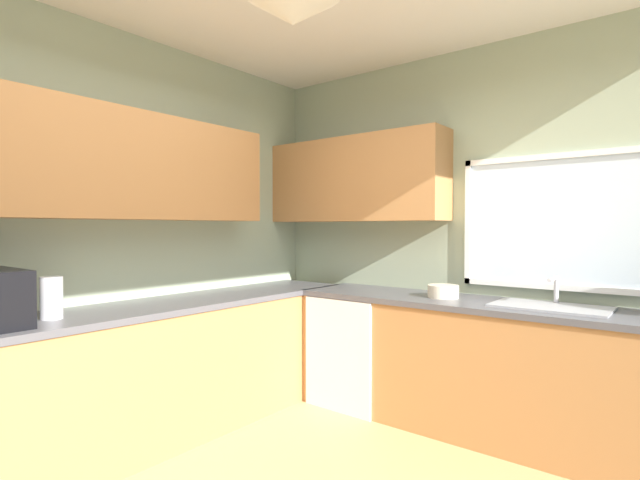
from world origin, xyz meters
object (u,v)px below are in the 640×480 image
kettle (52,298)px  bowl (443,291)px  dishwasher (358,348)px  sink_assembly (550,306)px

kettle → bowl: 2.49m
dishwasher → sink_assembly: size_ratio=1.27×
kettle → sink_assembly: size_ratio=0.34×
bowl → sink_assembly: bearing=0.5°
kettle → sink_assembly: bearing=45.5°
sink_assembly → bowl: sink_assembly is taller
kettle → sink_assembly: 2.93m
dishwasher → bowl: (0.71, 0.03, 0.52)m
sink_assembly → dishwasher: bearing=-178.5°
sink_assembly → bowl: bearing=-179.5°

